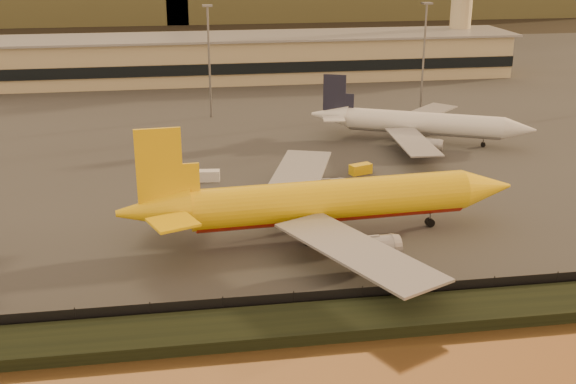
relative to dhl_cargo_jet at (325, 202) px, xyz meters
name	(u,v)px	position (x,y,z in m)	size (l,w,h in m)	color
ground	(322,260)	(-1.74, -7.40, -5.27)	(900.00, 900.00, 0.00)	black
embankment	(354,320)	(-1.74, -24.40, -4.57)	(320.00, 7.00, 1.40)	black
tarmac	(247,102)	(-1.74, 87.60, -5.17)	(320.00, 220.00, 0.20)	#2D2D2D
perimeter_fence	(345,297)	(-1.74, -20.40, -3.97)	(300.00, 0.05, 2.20)	black
terminal_building	(186,59)	(-16.26, 118.16, 0.97)	(202.00, 25.00, 12.60)	tan
apron_light_masts	(322,51)	(13.26, 67.60, 10.43)	(152.20, 12.20, 25.40)	slate
dhl_cargo_jet	(325,202)	(0.00, 0.00, 0.00)	(56.88, 55.64, 16.99)	yellow
white_narrowbody_jet	(420,124)	(29.04, 44.44, -1.19)	(42.81, 40.48, 13.02)	silver
gse_vehicle_yellow	(361,169)	(12.09, 26.32, -4.19)	(3.94, 1.77, 1.77)	yellow
gse_vehicle_white	(208,176)	(-14.98, 26.71, -4.14)	(4.14, 1.86, 1.86)	silver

